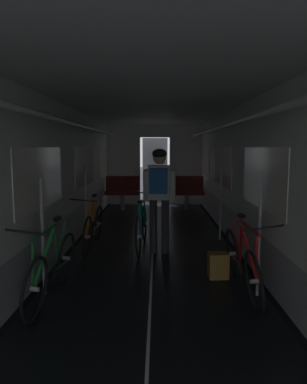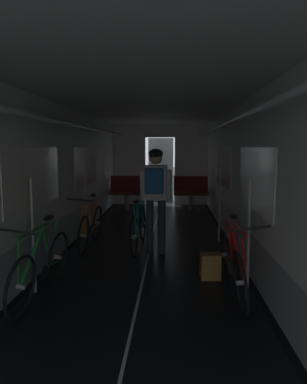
# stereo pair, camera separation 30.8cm
# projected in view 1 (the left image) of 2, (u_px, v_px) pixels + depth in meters

# --- Properties ---
(train_car_shell) EXTENTS (3.14, 12.34, 2.57)m
(train_car_shell) POSITION_uv_depth(u_px,v_px,m) (152.00, 151.00, 5.60)
(train_car_shell) COLOR black
(train_car_shell) RESTS_ON ground
(bench_seat_far_left) EXTENTS (0.98, 0.51, 0.95)m
(bench_seat_far_left) POSITION_uv_depth(u_px,v_px,m) (123.00, 190.00, 10.19)
(bench_seat_far_left) COLOR gray
(bench_seat_far_left) RESTS_ON ground
(bench_seat_far_right) EXTENTS (0.98, 0.51, 0.95)m
(bench_seat_far_right) POSITION_uv_depth(u_px,v_px,m) (186.00, 190.00, 10.17)
(bench_seat_far_right) COLOR gray
(bench_seat_far_right) RESTS_ON ground
(bicycle_orange) EXTENTS (0.44, 1.69, 0.95)m
(bicycle_orange) POSITION_uv_depth(u_px,v_px,m) (93.00, 226.00, 6.29)
(bicycle_orange) COLOR black
(bicycle_orange) RESTS_ON ground
(bicycle_green) EXTENTS (0.44, 1.69, 0.95)m
(bicycle_green) POSITION_uv_depth(u_px,v_px,m) (52.00, 267.00, 4.15)
(bicycle_green) COLOR black
(bicycle_green) RESTS_ON ground
(bicycle_red) EXTENTS (0.44, 1.69, 0.96)m
(bicycle_red) POSITION_uv_depth(u_px,v_px,m) (243.00, 262.00, 4.36)
(bicycle_red) COLOR black
(bicycle_red) RESTS_ON ground
(person_cyclist_aisle) EXTENTS (0.55, 0.41, 1.73)m
(person_cyclist_aisle) POSITION_uv_depth(u_px,v_px,m) (159.00, 189.00, 5.91)
(person_cyclist_aisle) COLOR #2D2D33
(person_cyclist_aisle) RESTS_ON ground
(bicycle_teal_in_aisle) EXTENTS (0.44, 1.69, 0.94)m
(bicycle_teal_in_aisle) POSITION_uv_depth(u_px,v_px,m) (142.00, 227.00, 6.26)
(bicycle_teal_in_aisle) COLOR black
(bicycle_teal_in_aisle) RESTS_ON ground
(backpack_on_floor) EXTENTS (0.27, 0.21, 0.34)m
(backpack_on_floor) POSITION_uv_depth(u_px,v_px,m) (218.00, 265.00, 4.88)
(backpack_on_floor) COLOR olive
(backpack_on_floor) RESTS_ON ground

